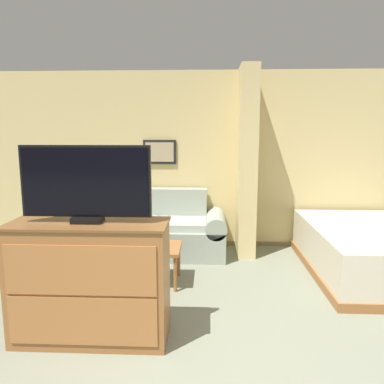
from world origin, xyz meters
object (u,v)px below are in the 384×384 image
coffee_table (153,251)px  table_lamp (80,193)px  couch (157,231)px  tv (86,184)px  bed (370,250)px  tv_dresser (90,282)px

coffee_table → table_lamp: (-1.20, 1.09, 0.49)m
couch → tv: size_ratio=1.87×
tv → coffee_table: bearing=73.9°
couch → tv: bearing=-96.2°
bed → table_lamp: bearing=169.8°
tv_dresser → bed: bearing=28.3°
couch → table_lamp: 1.23m
couch → coffee_table: 1.07m
tv → bed: 3.51m
table_lamp → bed: 3.91m
tv_dresser → bed: (2.95, 1.59, -0.21)m
couch → tv: 2.47m
coffee_table → bed: bed is taller
bed → coffee_table: bearing=-171.2°
tv_dresser → tv: size_ratio=1.25×
bed → tv_dresser: bearing=-151.7°
couch → bed: (2.71, -0.66, -0.03)m
couch → tv_dresser: tv_dresser is taller
table_lamp → bed: (3.81, -0.68, -0.57)m
couch → tv_dresser: 2.27m
couch → tv: tv is taller
table_lamp → bed: table_lamp is taller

